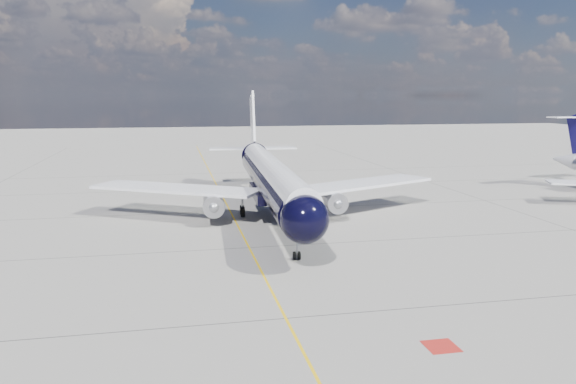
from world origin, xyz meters
name	(u,v)px	position (x,y,z in m)	size (l,w,h in m)	color
ground	(226,202)	(0.00, 30.00, 0.00)	(320.00, 320.00, 0.00)	gray
taxiway_centerline	(230,211)	(0.00, 25.00, 0.00)	(0.16, 160.00, 0.01)	#E5B10C
red_marking	(441,346)	(6.80, -10.00, 0.00)	(1.60, 1.60, 0.01)	maroon
main_airliner	(270,177)	(3.90, 22.10, 3.99)	(36.55, 44.54, 12.86)	black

